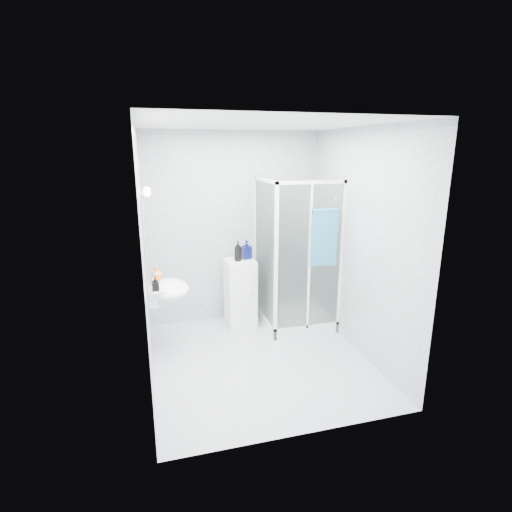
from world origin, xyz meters
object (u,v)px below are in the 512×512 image
object	(u,v)px
shampoo_bottle_b	(246,250)
soap_dispenser_black	(155,284)
wall_basin	(167,290)
shower_enclosure	(292,295)
hand_towel	(324,236)
shampoo_bottle_a	(238,251)
storage_cabinet	(240,293)
soap_dispenser_orange	(156,274)

from	to	relation	value
shampoo_bottle_b	soap_dispenser_black	bearing A→B (deg)	-147.21
wall_basin	soap_dispenser_black	distance (m)	0.26
shower_enclosure	soap_dispenser_black	bearing A→B (deg)	-164.33
wall_basin	hand_towel	world-z (taller)	hand_towel
wall_basin	soap_dispenser_black	xyz separation A→B (m)	(-0.12, -0.18, 0.15)
hand_towel	shampoo_bottle_b	size ratio (longest dim) A/B	2.77
hand_towel	shampoo_bottle_a	world-z (taller)	hand_towel
soap_dispenser_black	shampoo_bottle_a	bearing A→B (deg)	33.33
hand_towel	shower_enclosure	bearing A→B (deg)	121.53
hand_towel	shampoo_bottle_a	size ratio (longest dim) A/B	2.63
storage_cabinet	hand_towel	xyz separation A→B (m)	(0.91, -0.64, 0.87)
shampoo_bottle_b	soap_dispenser_orange	size ratio (longest dim) A/B	1.45
shampoo_bottle_a	wall_basin	bearing A→B (deg)	-151.08
storage_cabinet	shampoo_bottle_a	xyz separation A→B (m)	(-0.03, -0.03, 0.60)
shampoo_bottle_a	soap_dispenser_orange	bearing A→B (deg)	-160.35
shampoo_bottle_a	shampoo_bottle_b	size ratio (longest dim) A/B	1.05
wall_basin	shampoo_bottle_a	world-z (taller)	shampoo_bottle_a
storage_cabinet	shampoo_bottle_b	distance (m)	0.60
shower_enclosure	shampoo_bottle_b	world-z (taller)	shower_enclosure
hand_towel	soap_dispenser_orange	world-z (taller)	hand_towel
shower_enclosure	soap_dispenser_orange	xyz separation A→B (m)	(-1.76, -0.16, 0.50)
shower_enclosure	soap_dispenser_orange	bearing A→B (deg)	-174.66
shower_enclosure	storage_cabinet	world-z (taller)	shower_enclosure
hand_towel	shampoo_bottle_a	distance (m)	1.16
soap_dispenser_black	shampoo_bottle_b	bearing A→B (deg)	32.79
wall_basin	shampoo_bottle_b	world-z (taller)	shampoo_bottle_b
wall_basin	soap_dispenser_black	world-z (taller)	soap_dispenser_black
wall_basin	storage_cabinet	size ratio (longest dim) A/B	0.60
shampoo_bottle_b	soap_dispenser_orange	world-z (taller)	shampoo_bottle_b
wall_basin	hand_towel	bearing A→B (deg)	-2.56
soap_dispenser_orange	storage_cabinet	bearing A→B (deg)	20.28
shower_enclosure	soap_dispenser_black	xyz separation A→B (m)	(-1.78, -0.50, 0.49)
shower_enclosure	storage_cabinet	distance (m)	0.70
shower_enclosure	soap_dispenser_orange	world-z (taller)	shower_enclosure
shower_enclosure	shampoo_bottle_b	xyz separation A→B (m)	(-0.56, 0.29, 0.61)
shower_enclosure	shampoo_bottle_b	size ratio (longest dim) A/B	7.84
shower_enclosure	shampoo_bottle_b	distance (m)	0.87
shampoo_bottle_b	shampoo_bottle_a	bearing A→B (deg)	-151.81
hand_towel	soap_dispenser_black	world-z (taller)	hand_towel
shampoo_bottle_a	soap_dispenser_orange	size ratio (longest dim) A/B	1.53
shower_enclosure	hand_towel	xyz separation A→B (m)	(0.25, -0.40, 0.89)
shower_enclosure	wall_basin	world-z (taller)	shower_enclosure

